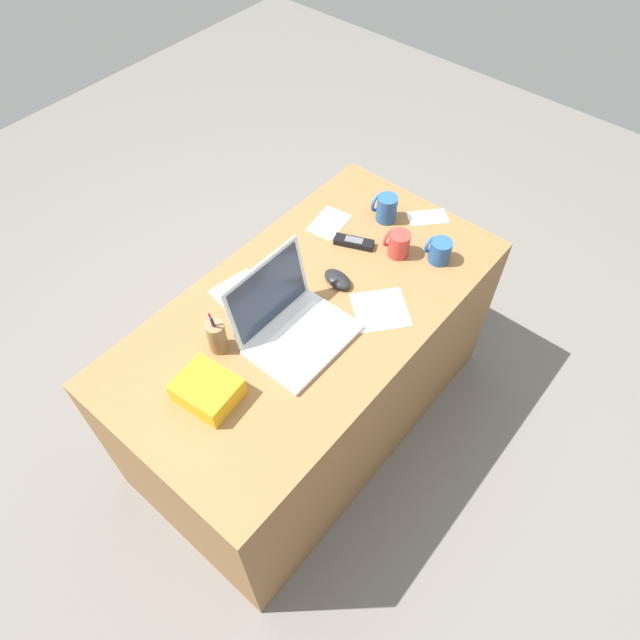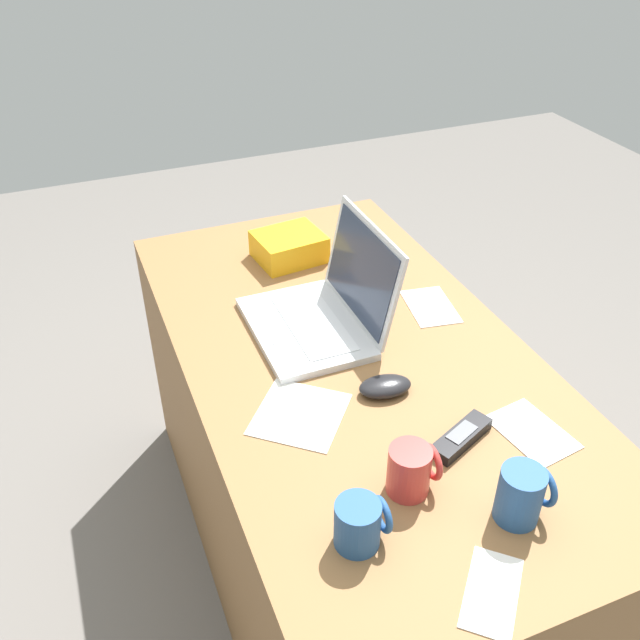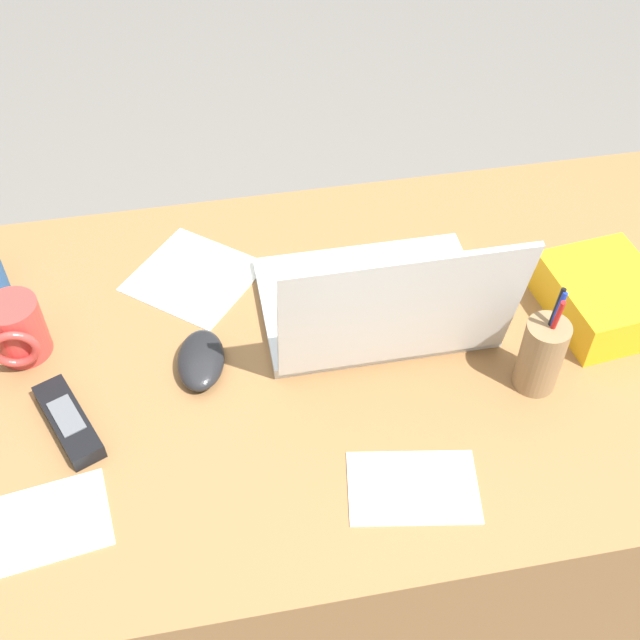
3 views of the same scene
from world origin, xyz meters
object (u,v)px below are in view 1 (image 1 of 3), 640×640
at_px(laptop, 292,325).
at_px(computer_mouse, 338,279).
at_px(snack_bag, 208,390).
at_px(coffee_mug_white, 386,208).
at_px(coffee_mug_tall, 398,244).
at_px(cordless_phone, 354,242).
at_px(coffee_mug_spare, 439,251).
at_px(pen_holder, 217,336).

bearing_deg(laptop, computer_mouse, 6.21).
bearing_deg(snack_bag, coffee_mug_white, 3.66).
bearing_deg(coffee_mug_tall, snack_bag, 174.56).
relative_size(laptop, coffee_mug_white, 3.21).
distance_m(laptop, cordless_phone, 0.47).
relative_size(coffee_mug_spare, cordless_phone, 0.58).
xyz_separation_m(pen_holder, snack_bag, (-0.14, -0.11, -0.02)).
distance_m(coffee_mug_spare, pen_holder, 0.84).
bearing_deg(computer_mouse, laptop, -166.32).
bearing_deg(pen_holder, coffee_mug_spare, -22.28).
height_order(laptop, coffee_mug_tall, laptop).
bearing_deg(cordless_phone, laptop, -167.46).
relative_size(computer_mouse, cordless_phone, 0.74).
relative_size(laptop, coffee_mug_spare, 3.80).
relative_size(coffee_mug_tall, cordless_phone, 0.63).
bearing_deg(coffee_mug_white, pen_holder, 176.91).
bearing_deg(snack_bag, cordless_phone, 4.77).
xyz_separation_m(computer_mouse, cordless_phone, (0.18, 0.07, -0.00)).
relative_size(coffee_mug_spare, pen_holder, 0.51).
height_order(coffee_mug_white, cordless_phone, coffee_mug_white).
bearing_deg(computer_mouse, cordless_phone, 28.69).
xyz_separation_m(coffee_mug_tall, coffee_mug_spare, (0.07, -0.13, -0.00)).
relative_size(laptop, cordless_phone, 2.22).
xyz_separation_m(computer_mouse, coffee_mug_white, (0.37, 0.07, 0.04)).
height_order(laptop, computer_mouse, laptop).
distance_m(laptop, coffee_mug_tall, 0.52).
bearing_deg(coffee_mug_spare, coffee_mug_tall, 117.87).
xyz_separation_m(coffee_mug_spare, cordless_phone, (-0.14, 0.28, -0.03)).
xyz_separation_m(coffee_mug_spare, snack_bag, (-0.92, 0.21, -0.01)).
bearing_deg(coffee_mug_white, snack_bag, -176.34).
relative_size(laptop, pen_holder, 1.94).
bearing_deg(computer_mouse, coffee_mug_white, 17.85).
bearing_deg(cordless_phone, computer_mouse, -158.78).
xyz_separation_m(cordless_phone, pen_holder, (-0.64, 0.04, 0.05)).
height_order(coffee_mug_white, coffee_mug_spare, coffee_mug_white).
bearing_deg(cordless_phone, snack_bag, -175.23).
height_order(coffee_mug_tall, pen_holder, pen_holder).
relative_size(coffee_mug_white, snack_bag, 0.60).
distance_m(laptop, snack_bag, 0.34).
height_order(computer_mouse, coffee_mug_white, coffee_mug_white).
bearing_deg(coffee_mug_white, coffee_mug_spare, -101.02).
distance_m(cordless_phone, pen_holder, 0.65).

